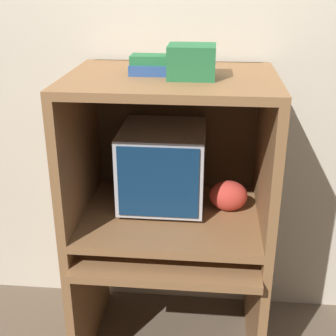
% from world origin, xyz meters
% --- Properties ---
extents(wall_back, '(6.00, 0.06, 2.60)m').
position_xyz_m(wall_back, '(0.00, 0.74, 1.30)').
color(wall_back, beige).
rests_on(wall_back, ground_plane).
extents(desk_base, '(0.89, 0.72, 0.66)m').
position_xyz_m(desk_base, '(0.00, 0.30, 0.42)').
color(desk_base, brown).
rests_on(desk_base, ground_plane).
extents(desk_monitor_shelf, '(0.89, 0.68, 0.11)m').
position_xyz_m(desk_monitor_shelf, '(0.00, 0.34, 0.74)').
color(desk_monitor_shelf, brown).
rests_on(desk_monitor_shelf, desk_base).
extents(hutch_upper, '(0.89, 0.68, 0.65)m').
position_xyz_m(hutch_upper, '(0.00, 0.37, 1.19)').
color(hutch_upper, brown).
rests_on(hutch_upper, desk_monitor_shelf).
extents(crt_monitor, '(0.39, 0.42, 0.38)m').
position_xyz_m(crt_monitor, '(-0.05, 0.43, 0.97)').
color(crt_monitor, '#B2B2B7').
rests_on(crt_monitor, desk_monitor_shelf).
extents(keyboard, '(0.39, 0.16, 0.03)m').
position_xyz_m(keyboard, '(-0.04, 0.21, 0.67)').
color(keyboard, '#2D2D30').
rests_on(keyboard, desk_base).
extents(mouse, '(0.06, 0.04, 0.03)m').
position_xyz_m(mouse, '(0.21, 0.20, 0.67)').
color(mouse, black).
rests_on(mouse, desk_base).
extents(snack_bag, '(0.18, 0.13, 0.15)m').
position_xyz_m(snack_bag, '(0.27, 0.40, 0.84)').
color(snack_bag, '#BC382D').
rests_on(snack_bag, desk_monitor_shelf).
extents(book_stack, '(0.17, 0.11, 0.08)m').
position_xyz_m(book_stack, '(-0.09, 0.34, 1.46)').
color(book_stack, navy).
rests_on(book_stack, hutch_upper).
extents(storage_box, '(0.19, 0.16, 0.13)m').
position_xyz_m(storage_box, '(0.09, 0.28, 1.49)').
color(storage_box, '#236638').
rests_on(storage_box, hutch_upper).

